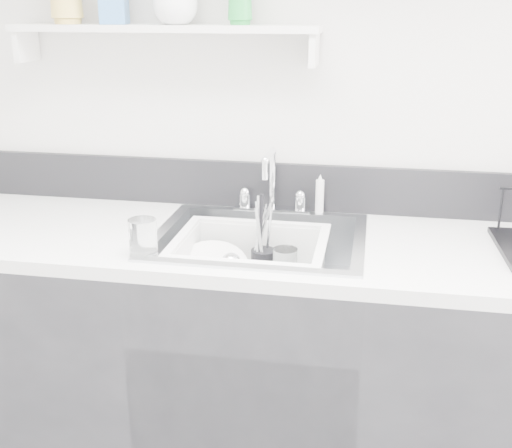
# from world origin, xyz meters

# --- Properties ---
(counter_run) EXTENTS (3.20, 0.62, 0.92)m
(counter_run) POSITION_xyz_m (0.00, 1.19, 0.46)
(counter_run) COLOR #242427
(counter_run) RESTS_ON ground
(backsplash) EXTENTS (3.20, 0.02, 0.16)m
(backsplash) POSITION_xyz_m (0.00, 1.49, 1.00)
(backsplash) COLOR black
(backsplash) RESTS_ON counter_run
(sink) EXTENTS (0.64, 0.52, 0.20)m
(sink) POSITION_xyz_m (0.00, 1.19, 0.83)
(sink) COLOR silver
(sink) RESTS_ON counter_run
(faucet) EXTENTS (0.26, 0.18, 0.23)m
(faucet) POSITION_xyz_m (0.00, 1.44, 0.98)
(faucet) COLOR silver
(faucet) RESTS_ON counter_run
(side_sprayer) EXTENTS (0.03, 0.03, 0.14)m
(side_sprayer) POSITION_xyz_m (0.16, 1.44, 0.99)
(side_sprayer) COLOR silver
(side_sprayer) RESTS_ON counter_run
(wall_shelf) EXTENTS (1.00, 0.16, 0.12)m
(wall_shelf) POSITION_xyz_m (-0.35, 1.42, 1.51)
(wall_shelf) COLOR silver
(wall_shelf) RESTS_ON room_shell
(wash_tub) EXTENTS (0.52, 0.45, 0.18)m
(wash_tub) POSITION_xyz_m (-0.02, 1.15, 0.84)
(wash_tub) COLOR silver
(wash_tub) RESTS_ON sink
(plate_stack) EXTENTS (0.27, 0.26, 0.11)m
(plate_stack) POSITION_xyz_m (-0.13, 1.16, 0.80)
(plate_stack) COLOR white
(plate_stack) RESTS_ON wash_tub
(utensil_cup) EXTENTS (0.08, 0.08, 0.26)m
(utensil_cup) POSITION_xyz_m (0.01, 1.23, 0.82)
(utensil_cup) COLOR black
(utensil_cup) RESTS_ON wash_tub
(ladle) EXTENTS (0.26, 0.24, 0.08)m
(ladle) POSITION_xyz_m (-0.04, 1.16, 0.80)
(ladle) COLOR silver
(ladle) RESTS_ON wash_tub
(tumbler_in_tub) EXTENTS (0.09, 0.09, 0.11)m
(tumbler_in_tub) POSITION_xyz_m (0.08, 1.22, 0.82)
(tumbler_in_tub) COLOR white
(tumbler_in_tub) RESTS_ON wash_tub
(tumbler_counter) EXTENTS (0.09, 0.09, 0.11)m
(tumbler_counter) POSITION_xyz_m (-0.29, 0.98, 0.97)
(tumbler_counter) COLOR white
(tumbler_counter) RESTS_ON counter_run
(bowl_small) EXTENTS (0.14, 0.14, 0.04)m
(bowl_small) POSITION_xyz_m (0.08, 1.13, 0.79)
(bowl_small) COLOR white
(bowl_small) RESTS_ON wash_tub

